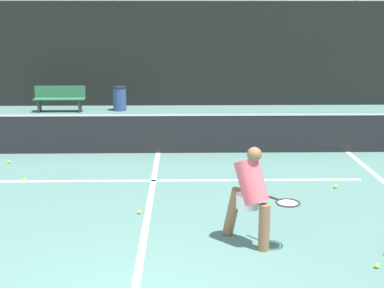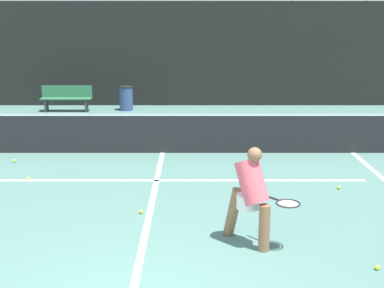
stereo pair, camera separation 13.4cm
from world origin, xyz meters
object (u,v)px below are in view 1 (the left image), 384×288
object	(u,v)px
parked_car	(181,80)
player_practicing	(251,193)
trash_bin	(120,99)
courtside_bench	(60,98)

from	to	relation	value
parked_car	player_practicing	bearing A→B (deg)	-86.16
trash_bin	parked_car	size ratio (longest dim) A/B	0.19
player_practicing	trash_bin	bearing A→B (deg)	155.92
player_practicing	courtside_bench	xyz separation A→B (m)	(-5.05, 10.77, -0.29)
player_practicing	trash_bin	size ratio (longest dim) A/B	1.76
player_practicing	trash_bin	xyz separation A→B (m)	(-3.07, 10.96, -0.35)
courtside_bench	parked_car	xyz separation A→B (m)	(4.09, 3.58, 0.17)
courtside_bench	parked_car	world-z (taller)	parked_car
courtside_bench	parked_car	bearing A→B (deg)	41.19
player_practicing	parked_car	xyz separation A→B (m)	(-0.96, 14.35, -0.13)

